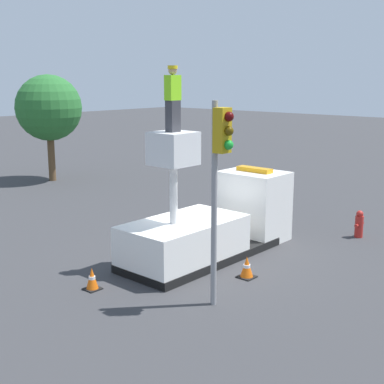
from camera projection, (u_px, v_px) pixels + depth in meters
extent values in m
plane|color=#38383A|center=(202.00, 258.00, 16.09)|extent=(120.00, 120.00, 0.00)
cube|color=black|center=(202.00, 254.00, 16.06)|extent=(5.28, 2.10, 0.24)
cube|color=white|center=(184.00, 243.00, 15.36)|extent=(3.68, 2.04, 1.32)
cube|color=white|center=(254.00, 206.00, 17.77)|extent=(1.60, 2.04, 2.29)
cube|color=black|center=(268.00, 188.00, 18.27)|extent=(0.03, 1.73, 0.92)
cube|color=orange|center=(254.00, 170.00, 17.52)|extent=(0.36, 1.22, 0.14)
cylinder|color=silver|center=(174.00, 193.00, 14.75)|extent=(0.22, 0.22, 1.76)
cube|color=silver|center=(173.00, 148.00, 14.49)|extent=(1.08, 1.08, 0.90)
cube|color=#38383D|center=(173.00, 116.00, 14.30)|extent=(0.34, 0.26, 0.84)
cube|color=#8CEA1E|center=(173.00, 88.00, 14.15)|extent=(0.40, 0.26, 0.66)
sphere|color=tan|center=(173.00, 71.00, 14.05)|extent=(0.23, 0.23, 0.23)
cylinder|color=yellow|center=(173.00, 67.00, 14.04)|extent=(0.26, 0.26, 0.09)
cylinder|color=gray|center=(214.00, 206.00, 12.29)|extent=(0.14, 0.14, 4.82)
cube|color=#B79314|center=(222.00, 130.00, 11.79)|extent=(0.34, 0.28, 1.00)
sphere|color=#490707|center=(229.00, 117.00, 11.60)|extent=(0.22, 0.22, 0.22)
sphere|color=#503C07|center=(229.00, 131.00, 11.67)|extent=(0.22, 0.22, 0.22)
sphere|color=green|center=(229.00, 145.00, 11.73)|extent=(0.22, 0.22, 0.22)
cylinder|color=#B2231E|center=(359.00, 227.00, 18.09)|extent=(0.28, 0.28, 0.74)
sphere|color=#B2231E|center=(360.00, 214.00, 18.00)|extent=(0.24, 0.24, 0.24)
cylinder|color=#B2231E|center=(357.00, 226.00, 17.93)|extent=(0.12, 0.11, 0.11)
cylinder|color=#B2231E|center=(362.00, 223.00, 18.22)|extent=(0.12, 0.11, 0.11)
cube|color=black|center=(92.00, 289.00, 13.69)|extent=(0.39, 0.39, 0.03)
cone|color=orange|center=(92.00, 279.00, 13.63)|extent=(0.33, 0.33, 0.58)
cylinder|color=white|center=(92.00, 278.00, 13.62)|extent=(0.17, 0.17, 0.08)
cube|color=black|center=(247.00, 277.00, 14.51)|extent=(0.44, 0.44, 0.03)
cone|color=orange|center=(247.00, 267.00, 14.45)|extent=(0.37, 0.37, 0.59)
cylinder|color=white|center=(247.00, 266.00, 14.44)|extent=(0.19, 0.19, 0.08)
cylinder|color=brown|center=(51.00, 156.00, 27.90)|extent=(0.36, 0.36, 2.62)
sphere|color=#286B2D|center=(49.00, 108.00, 27.38)|extent=(3.38, 3.38, 3.38)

